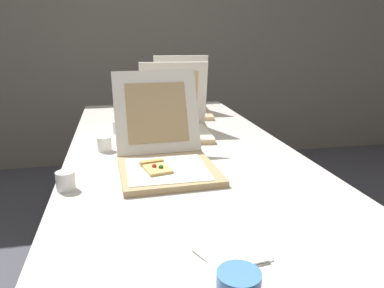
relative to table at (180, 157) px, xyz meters
name	(u,v)px	position (x,y,z in m)	size (l,w,h in m)	color
wall_back	(141,23)	(0.00, 2.02, 0.61)	(10.00, 0.10, 2.60)	gray
table	(180,157)	(0.00, 0.00, 0.00)	(0.93, 2.12, 0.73)	beige
pizza_box_front	(165,156)	(-0.10, -0.25, 0.09)	(0.35, 0.47, 0.33)	tan
pizza_box_middle	(175,124)	(0.01, 0.21, 0.10)	(0.36, 0.36, 0.34)	tan
pizza_box_back	(182,106)	(0.13, 0.66, 0.10)	(0.36, 0.36, 0.35)	tan
cup_white_mid	(104,144)	(-0.32, 0.01, 0.08)	(0.06, 0.06, 0.06)	white
cup_white_near_left	(66,181)	(-0.43, -0.37, 0.08)	(0.06, 0.06, 0.06)	white
cup_white_far	(119,127)	(-0.25, 0.29, 0.08)	(0.06, 0.06, 0.06)	white
napkin_pile	(232,253)	(-0.03, -0.81, 0.05)	(0.17, 0.16, 0.01)	white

